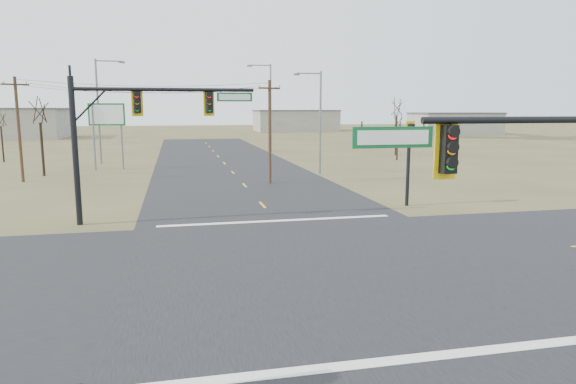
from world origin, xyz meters
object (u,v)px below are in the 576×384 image
(pedestal_signal_ne, at_px, (410,146))
(highway_sign, at_px, (107,123))
(bare_tree_a, at_px, (39,109))
(utility_pole_near, at_px, (270,130))
(streetlight_b, at_px, (269,103))
(streetlight_a, at_px, (318,117))
(streetlight_c, at_px, (100,105))
(bare_tree_c, at_px, (398,121))
(mast_arm_far, at_px, (136,118))
(bare_tree_b, at_px, (0,118))
(bare_tree_d, at_px, (397,107))
(utility_pole_far, at_px, (19,127))

(pedestal_signal_ne, height_order, highway_sign, highway_sign)
(bare_tree_a, bearing_deg, pedestal_signal_ne, -38.43)
(utility_pole_near, bearing_deg, streetlight_b, 79.85)
(pedestal_signal_ne, height_order, streetlight_a, streetlight_a)
(streetlight_b, distance_m, streetlight_c, 21.86)
(bare_tree_c, bearing_deg, mast_arm_far, -134.26)
(bare_tree_b, xyz_separation_m, bare_tree_c, (42.13, -6.89, -0.40))
(mast_arm_far, relative_size, bare_tree_c, 1.62)
(mast_arm_far, xyz_separation_m, bare_tree_d, (28.22, 32.09, 0.70))
(streetlight_a, height_order, bare_tree_d, streetlight_a)
(streetlight_a, relative_size, bare_tree_d, 1.20)
(mast_arm_far, height_order, utility_pole_far, utility_pole_far)
(utility_pole_near, xyz_separation_m, streetlight_c, (-14.40, 17.94, 1.88))
(streetlight_b, bearing_deg, bare_tree_a, -142.09)
(mast_arm_far, height_order, streetlight_c, streetlight_c)
(streetlight_a, relative_size, bare_tree_a, 1.25)
(streetlight_c, height_order, bare_tree_c, streetlight_c)
(bare_tree_b, bearing_deg, bare_tree_a, -61.94)
(pedestal_signal_ne, relative_size, bare_tree_b, 0.85)
(bare_tree_a, relative_size, bare_tree_d, 0.96)
(utility_pole_far, relative_size, bare_tree_c, 1.47)
(bare_tree_b, xyz_separation_m, bare_tree_d, (44.42, -1.41, 1.20))
(streetlight_b, distance_m, bare_tree_c, 18.02)
(mast_arm_far, bearing_deg, bare_tree_d, 34.06)
(mast_arm_far, height_order, pedestal_signal_ne, mast_arm_far)
(utility_pole_near, bearing_deg, bare_tree_d, 46.26)
(mast_arm_far, xyz_separation_m, pedestal_signal_ne, (15.13, 1.07, -1.66))
(mast_arm_far, height_order, bare_tree_b, mast_arm_far)
(mast_arm_far, xyz_separation_m, utility_pole_far, (-9.95, 16.89, -0.95))
(highway_sign, bearing_deg, utility_pole_far, -124.64)
(streetlight_b, distance_m, bare_tree_a, 30.16)
(utility_pole_far, height_order, streetlight_b, streetlight_b)
(bare_tree_d, bearing_deg, streetlight_c, -176.08)
(bare_tree_c, bearing_deg, streetlight_a, -140.00)
(highway_sign, distance_m, bare_tree_c, 30.34)
(highway_sign, relative_size, streetlight_b, 0.54)
(pedestal_signal_ne, distance_m, highway_sign, 29.86)
(mast_arm_far, distance_m, streetlight_b, 42.17)
(streetlight_b, bearing_deg, mast_arm_far, -111.39)
(streetlight_a, height_order, bare_tree_a, streetlight_a)
(bare_tree_d, bearing_deg, streetlight_a, -132.57)
(mast_arm_far, distance_m, streetlight_a, 21.66)
(bare_tree_a, bearing_deg, bare_tree_b, 118.06)
(mast_arm_far, relative_size, utility_pole_far, 1.10)
(pedestal_signal_ne, relative_size, streetlight_c, 0.47)
(streetlight_a, height_order, bare_tree_c, streetlight_a)
(utility_pole_near, bearing_deg, utility_pole_far, 164.93)
(streetlight_b, distance_m, bare_tree_d, 16.33)
(utility_pole_near, distance_m, bare_tree_b, 33.11)
(utility_pole_far, distance_m, highway_sign, 8.91)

